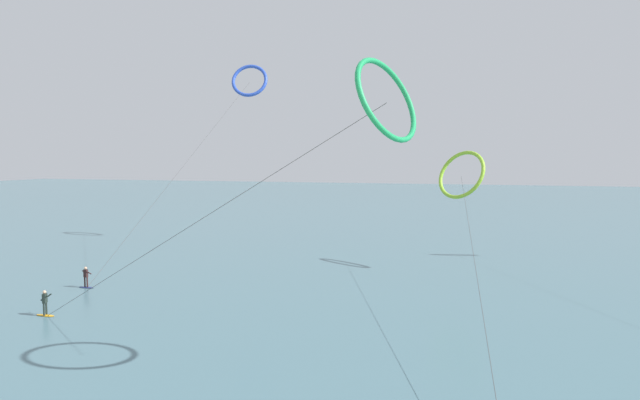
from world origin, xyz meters
TOP-DOWN VIEW (x-y plane):
  - sea_water at (0.00, 105.70)m, footprint 400.00×200.00m
  - surfer_navy at (-21.98, 29.43)m, footprint 1.40×0.61m
  - surfer_amber at (-19.36, 22.66)m, footprint 1.40×0.64m
  - kite_emerald at (3.62, 18.42)m, footprint 24.68×6.46m
  - kite_cobalt at (-18.67, 54.42)m, footprint 5.72×26.51m
  - kite_lime at (6.66, 44.80)m, footprint 5.29×39.37m

SIDE VIEW (x-z plane):
  - sea_water at x=0.00m, z-range 0.00..0.08m
  - surfer_navy at x=-21.98m, z-range -0.03..1.67m
  - surfer_amber at x=-19.36m, z-range -0.03..1.67m
  - kite_lime at x=6.66m, z-range 3.31..14.49m
  - kite_emerald at x=3.62m, z-range 5.48..20.31m
  - kite_cobalt at x=-18.67m, z-range 8.87..30.93m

